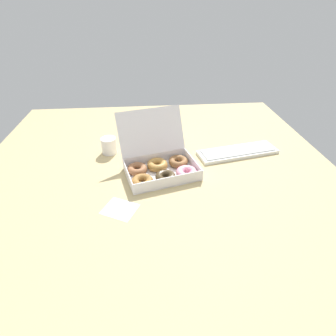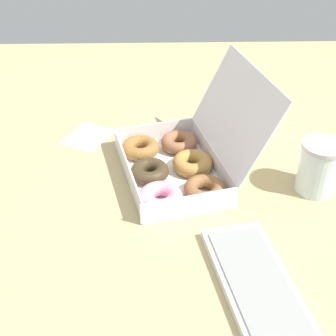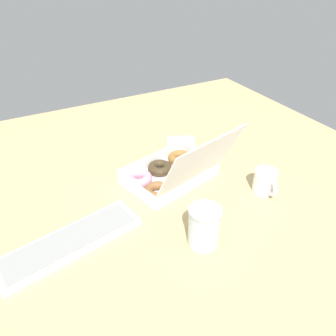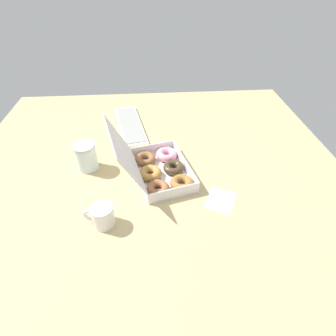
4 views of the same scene
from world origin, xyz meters
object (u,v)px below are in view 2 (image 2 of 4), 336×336
Objects in this scene: donut_box at (177,163)px; coffee_mug at (249,107)px; keyboard at (269,311)px; glass_jar at (319,167)px.

coffee_mug is (-26.62, 22.20, 1.09)cm from donut_box.
donut_box is 3.41× the size of coffee_mug.
keyboard is (42.95, 14.75, -2.35)cm from donut_box.
glass_jar is (33.78, 10.71, 2.03)cm from coffee_mug.
glass_jar is (7.16, 32.92, 3.11)cm from donut_box.
donut_box is 33.83cm from glass_jar.
coffee_mug is at bearing 173.89° from keyboard.
coffee_mug is 35.50cm from glass_jar.
coffee_mug reaches higher than keyboard.
keyboard is at bearing -6.11° from coffee_mug.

